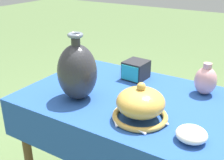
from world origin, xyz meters
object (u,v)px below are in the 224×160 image
object	(u,v)px
vase_dome_bell	(140,105)
bowl_shallow_ivory	(191,134)
mosaic_tile_box	(136,70)
vase_tall_bulbous	(77,72)
jar_round_rose	(206,80)

from	to	relation	value
vase_dome_bell	bowl_shallow_ivory	size ratio (longest dim) A/B	2.12
mosaic_tile_box	bowl_shallow_ivory	bearing A→B (deg)	-39.17
vase_dome_bell	mosaic_tile_box	distance (m)	0.42
vase_tall_bulbous	jar_round_rose	bearing A→B (deg)	36.21
vase_tall_bulbous	vase_dome_bell	distance (m)	0.34
vase_dome_bell	mosaic_tile_box	size ratio (longest dim) A/B	1.78
bowl_shallow_ivory	vase_tall_bulbous	bearing A→B (deg)	174.43
jar_round_rose	vase_dome_bell	bearing A→B (deg)	-113.22
vase_tall_bulbous	jar_round_rose	size ratio (longest dim) A/B	1.98
vase_dome_bell	mosaic_tile_box	world-z (taller)	vase_dome_bell
vase_tall_bulbous	bowl_shallow_ivory	distance (m)	0.56
bowl_shallow_ivory	vase_dome_bell	bearing A→B (deg)	170.11
mosaic_tile_box	jar_round_rose	world-z (taller)	jar_round_rose
mosaic_tile_box	jar_round_rose	xyz separation A→B (m)	(0.37, 0.00, 0.02)
vase_tall_bulbous	mosaic_tile_box	bearing A→B (deg)	71.55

